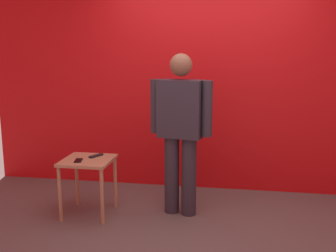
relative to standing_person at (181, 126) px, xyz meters
name	(u,v)px	position (x,y,z in m)	size (l,w,h in m)	color
ground_plane	(195,241)	(0.22, -0.60, -0.93)	(12.00, 12.00, 0.00)	#59544F
back_wall_red	(209,59)	(0.22, 0.89, 0.66)	(5.53, 0.12, 3.19)	red
standing_person	(181,126)	(0.00, 0.00, 0.00)	(0.66, 0.31, 1.67)	#2D2D38
side_table	(88,168)	(-0.94, -0.19, -0.44)	(0.50, 0.50, 0.60)	tan
cell_phone	(78,160)	(-1.00, -0.27, -0.33)	(0.07, 0.14, 0.01)	black
tv_remote	(96,156)	(-0.88, -0.08, -0.33)	(0.04, 0.17, 0.02)	black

